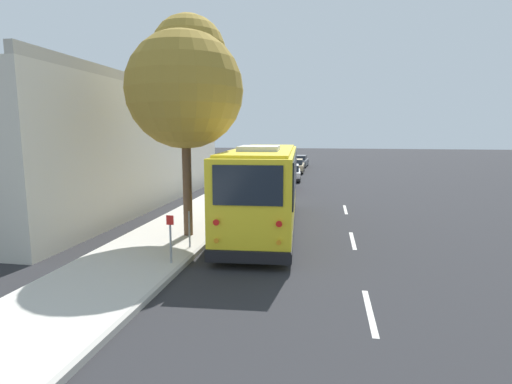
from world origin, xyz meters
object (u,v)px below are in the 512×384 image
Objects in this scene: shuttle_bus at (264,184)px; sign_post_far at (189,229)px; parked_sedan_white at (290,173)px; street_tree at (186,82)px; parked_sedan_tan at (295,166)px; sign_post_near at (171,239)px; parked_sedan_maroon at (280,182)px; parked_sedan_gray at (300,162)px; fire_hydrant at (251,188)px.

sign_post_far is (-3.54, 1.97, -1.11)m from shuttle_bus.
street_tree is (-18.97, 2.08, 5.16)m from parked_sedan_white.
parked_sedan_tan is 3.23× the size of sign_post_near.
shuttle_bus is 2.26× the size of parked_sedan_maroon.
parked_sedan_maroon is 0.99× the size of parked_sedan_white.
parked_sedan_maroon is at bearing -5.00° from sign_post_near.
parked_sedan_gray is (18.59, -0.10, 0.02)m from parked_sedan_maroon.
street_tree is at bearing 178.32° from parked_sedan_gray.
parked_sedan_white is at bearing -10.04° from fire_hydrant.
sign_post_near is at bearing -169.80° from street_tree.
shuttle_bus is 11.08m from parked_sedan_maroon.
fire_hydrant is at bearing 172.90° from parked_sedan_tan.
sign_post_near reaches higher than parked_sedan_gray.
sign_post_far is at bearing 179.54° from parked_sedan_gray.
parked_sedan_tan is (12.27, -0.04, 0.02)m from parked_sedan_maroon.
shuttle_bus is 1.31× the size of street_tree.
parked_sedan_gray is at bearing -2.80° from shuttle_bus.
fire_hydrant is (9.96, -0.49, -5.20)m from street_tree.
parked_sedan_maroon is at bearing -178.15° from parked_sedan_gray.
parked_sedan_gray is 31.95m from street_tree.
shuttle_bus is at bearing -165.58° from fire_hydrant.
street_tree is at bearing 171.54° from parked_sedan_maroon.
fire_hydrant is (11.62, 0.11, -0.21)m from sign_post_far.
parked_sedan_white is at bearing -3.81° from sign_post_near.
fire_hydrant is (-21.50, 1.63, -0.06)m from parked_sedan_gray.
parked_sedan_white is 3.29× the size of sign_post_near.
parked_sedan_gray is at bearing -4.33° from fire_hydrant.
parked_sedan_gray reaches higher than parked_sedan_maroon.
parked_sedan_maroon reaches higher than fire_hydrant.
parked_sedan_white is 9.15m from fire_hydrant.
shuttle_bus reaches higher than sign_post_near.
fire_hydrant is at bearing 152.75° from parked_sedan_maroon.
parked_sedan_white is 0.59× the size of street_tree.
parked_sedan_tan is at bearing -4.24° from parked_sedan_white.
parked_sedan_white reaches higher than parked_sedan_maroon.
sign_post_near reaches higher than fire_hydrant.
shuttle_bus is at bearing -176.70° from parked_sedan_maroon.
parked_sedan_tan is 28.49m from sign_post_near.
parked_sedan_white is 19.77m from street_tree.
parked_sedan_tan is 0.99× the size of parked_sedan_gray.
shuttle_bus is 23.30m from parked_sedan_tan.
parked_sedan_white is 20.69m from sign_post_far.
shuttle_bus is 8.45m from fire_hydrant.
shuttle_bus is at bearing -176.96° from parked_sedan_gray.
parked_sedan_tan and parked_sedan_gray have the same top height.
sign_post_near is at bearing 175.86° from parked_sedan_tan.
parked_sedan_tan is at bearing 0.24° from parked_sedan_maroon.
parked_sedan_gray is at bearing -4.67° from parked_sedan_white.
parked_sedan_tan is 26.84m from sign_post_far.
parked_sedan_gray reaches higher than fire_hydrant.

